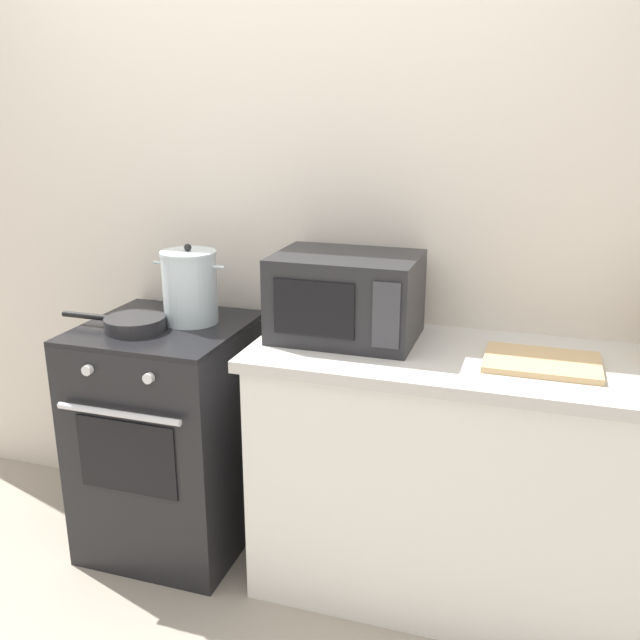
{
  "coord_description": "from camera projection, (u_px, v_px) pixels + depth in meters",
  "views": [
    {
      "loc": [
        0.98,
        -1.6,
        1.72
      ],
      "look_at": [
        0.27,
        0.6,
        1.0
      ],
      "focal_mm": 39.19,
      "sensor_mm": 36.0,
      "label": 1
    }
  ],
  "objects": [
    {
      "name": "back_wall",
      "position": [
        356.0,
        231.0,
        2.68
      ],
      "size": [
        4.4,
        0.1,
        2.5
      ],
      "primitive_type": "cube",
      "color": "silver",
      "rests_on": "ground_plane"
    },
    {
      "name": "lower_cabinet_right",
      "position": [
        493.0,
        488.0,
        2.42
      ],
      "size": [
        1.64,
        0.56,
        0.88
      ],
      "primitive_type": "cube",
      "color": "white",
      "rests_on": "ground_plane"
    },
    {
      "name": "countertop_right",
      "position": [
        503.0,
        365.0,
        2.29
      ],
      "size": [
        1.7,
        0.6,
        0.04
      ],
      "primitive_type": "cube",
      "color": "beige",
      "rests_on": "lower_cabinet_right"
    },
    {
      "name": "stove",
      "position": [
        171.0,
        436.0,
        2.77
      ],
      "size": [
        0.6,
        0.64,
        0.92
      ],
      "color": "black",
      "rests_on": "ground_plane"
    },
    {
      "name": "stock_pot",
      "position": [
        190.0,
        287.0,
        2.63
      ],
      "size": [
        0.29,
        0.21,
        0.3
      ],
      "color": "silver",
      "rests_on": "stove"
    },
    {
      "name": "frying_pan",
      "position": [
        133.0,
        323.0,
        2.57
      ],
      "size": [
        0.42,
        0.22,
        0.05
      ],
      "color": "#28282B",
      "rests_on": "stove"
    },
    {
      "name": "microwave",
      "position": [
        346.0,
        297.0,
        2.45
      ],
      "size": [
        0.5,
        0.37,
        0.3
      ],
      "color": "#232326",
      "rests_on": "countertop_right"
    },
    {
      "name": "cutting_board",
      "position": [
        542.0,
        362.0,
        2.23
      ],
      "size": [
        0.36,
        0.26,
        0.02
      ],
      "primitive_type": "cube",
      "color": "tan",
      "rests_on": "countertop_right"
    }
  ]
}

